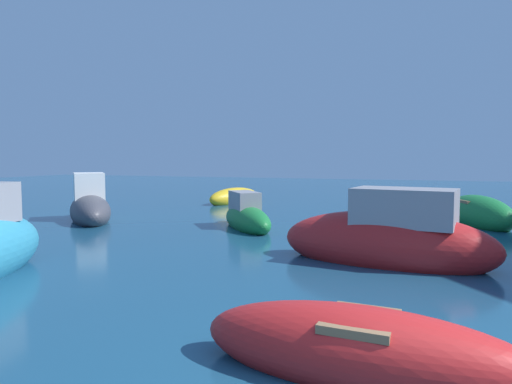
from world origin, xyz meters
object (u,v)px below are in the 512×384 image
at_px(moored_boat_4, 235,197).
at_px(moored_boat_6, 247,217).
at_px(moored_boat_8, 478,214).
at_px(moored_boat_7, 360,352).
at_px(moored_boat_0, 90,207).
at_px(moored_boat_2, 388,239).

xyz_separation_m(moored_boat_4, moored_boat_6, (3.11, -6.63, 0.06)).
relative_size(moored_boat_4, moored_boat_8, 0.92).
xyz_separation_m(moored_boat_7, moored_boat_8, (2.08, 11.15, 0.08)).
bearing_deg(moored_boat_7, moored_boat_0, -34.78).
bearing_deg(moored_boat_6, moored_boat_7, -10.58).
xyz_separation_m(moored_boat_0, moored_boat_8, (11.63, 3.23, -0.11)).
relative_size(moored_boat_7, moored_boat_8, 0.90).
bearing_deg(moored_boat_0, moored_boat_6, 50.16).
distance_m(moored_boat_6, moored_boat_7, 9.22).
height_order(moored_boat_4, moored_boat_6, moored_boat_6).
bearing_deg(moored_boat_2, moored_boat_7, 100.06).
bearing_deg(moored_boat_8, moored_boat_7, -33.33).
bearing_deg(moored_boat_2, moored_boat_0, -8.60).
height_order(moored_boat_2, moored_boat_6, moored_boat_2).
distance_m(moored_boat_2, moored_boat_7, 4.94).
xyz_separation_m(moored_boat_0, moored_boat_6, (5.29, 0.26, -0.12)).
bearing_deg(moored_boat_4, moored_boat_8, 85.66).
bearing_deg(moored_boat_8, moored_boat_6, -87.60).
distance_m(moored_boat_0, moored_boat_7, 12.41).
height_order(moored_boat_0, moored_boat_2, moored_boat_0).
height_order(moored_boat_7, moored_boat_8, moored_boat_8).
bearing_deg(moored_boat_0, moored_boat_4, 119.83).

